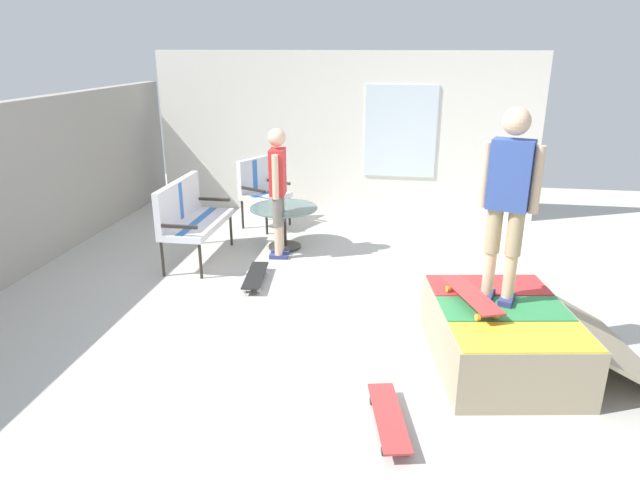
{
  "coord_description": "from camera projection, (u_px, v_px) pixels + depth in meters",
  "views": [
    {
      "loc": [
        -5.03,
        -0.54,
        2.61
      ],
      "look_at": [
        0.33,
        0.32,
        0.7
      ],
      "focal_mm": 31.19,
      "sensor_mm": 36.0,
      "label": 1
    }
  ],
  "objects": [
    {
      "name": "ground_plane",
      "position": [
        346.0,
        322.0,
        5.65
      ],
      "size": [
        12.0,
        12.0,
        0.1
      ],
      "primitive_type": "cube",
      "color": "beige"
    },
    {
      "name": "house_facade",
      "position": [
        344.0,
        134.0,
        8.82
      ],
      "size": [
        0.23,
        6.0,
        2.54
      ],
      "color": "white",
      "rests_on": "ground_plane"
    },
    {
      "name": "skate_ramp",
      "position": [
        505.0,
        336.0,
        4.73
      ],
      "size": [
        1.7,
        1.99,
        0.53
      ],
      "color": "tan",
      "rests_on": "ground_plane"
    },
    {
      "name": "patio_bench",
      "position": [
        188.0,
        213.0,
        6.97
      ],
      "size": [
        1.25,
        0.55,
        1.02
      ],
      "color": "#2D2823",
      "rests_on": "ground_plane"
    },
    {
      "name": "patio_chair_near_house",
      "position": [
        260.0,
        186.0,
        8.31
      ],
      "size": [
        0.8,
        0.76,
        1.02
      ],
      "color": "#2D2823",
      "rests_on": "ground_plane"
    },
    {
      "name": "patio_table",
      "position": [
        284.0,
        219.0,
        7.45
      ],
      "size": [
        0.9,
        0.9,
        0.57
      ],
      "color": "#2D2823",
      "rests_on": "ground_plane"
    },
    {
      "name": "person_watching",
      "position": [
        278.0,
        184.0,
        6.96
      ],
      "size": [
        0.48,
        0.26,
        1.66
      ],
      "color": "navy",
      "rests_on": "ground_plane"
    },
    {
      "name": "person_skater",
      "position": [
        508.0,
        194.0,
        4.47
      ],
      "size": [
        0.32,
        0.46,
        1.63
      ],
      "color": "navy",
      "rests_on": "skate_ramp"
    },
    {
      "name": "skateboard_by_bench",
      "position": [
        255.0,
        276.0,
        6.43
      ],
      "size": [
        0.82,
        0.29,
        0.1
      ],
      "color": "black",
      "rests_on": "ground_plane"
    },
    {
      "name": "skateboard_spare",
      "position": [
        389.0,
        417.0,
        3.99
      ],
      "size": [
        0.82,
        0.36,
        0.1
      ],
      "color": "#B23838",
      "rests_on": "ground_plane"
    },
    {
      "name": "skateboard_on_ramp",
      "position": [
        471.0,
        295.0,
        4.68
      ],
      "size": [
        0.82,
        0.48,
        0.1
      ],
      "color": "#B23838",
      "rests_on": "skate_ramp"
    }
  ]
}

